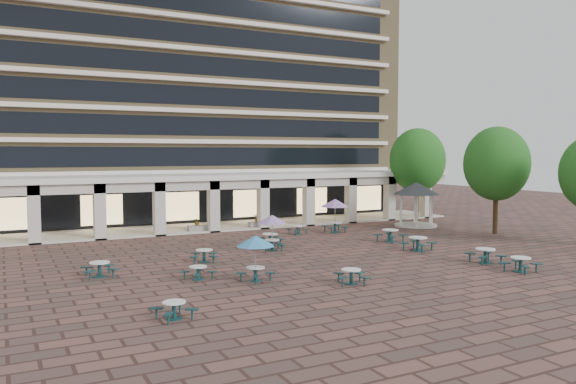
% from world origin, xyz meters
% --- Properties ---
extents(ground, '(120.00, 120.00, 0.00)m').
position_xyz_m(ground, '(0.00, 0.00, 0.00)').
color(ground, brown).
rests_on(ground, ground).
extents(apartment_building, '(40.00, 15.50, 25.20)m').
position_xyz_m(apartment_building, '(0.00, 25.47, 12.60)').
color(apartment_building, '#9B8357').
rests_on(apartment_building, ground).
extents(retail_arcade, '(42.00, 6.60, 4.40)m').
position_xyz_m(retail_arcade, '(0.00, 14.80, 3.00)').
color(retail_arcade, white).
rests_on(retail_arcade, ground).
extents(picnic_table_0, '(1.66, 1.66, 0.66)m').
position_xyz_m(picnic_table_0, '(-11.14, -8.64, 0.39)').
color(picnic_table_0, '#164042').
rests_on(picnic_table_0, ground).
extents(picnic_table_1, '(1.91, 1.91, 0.70)m').
position_xyz_m(picnic_table_1, '(-2.24, -6.97, 0.42)').
color(picnic_table_1, '#164042').
rests_on(picnic_table_1, ground).
extents(picnic_table_2, '(1.94, 1.94, 0.76)m').
position_xyz_m(picnic_table_2, '(6.99, -8.73, 0.46)').
color(picnic_table_2, '#164042').
rests_on(picnic_table_2, ground).
extents(picnic_table_3, '(2.09, 2.09, 0.81)m').
position_xyz_m(picnic_table_3, '(7.16, -6.21, 0.49)').
color(picnic_table_3, '#164042').
rests_on(picnic_table_3, ground).
extents(picnic_table_4, '(1.89, 1.89, 2.18)m').
position_xyz_m(picnic_table_4, '(-5.98, -4.39, 1.85)').
color(picnic_table_4, '#164042').
rests_on(picnic_table_4, ground).
extents(picnic_table_5, '(1.74, 1.74, 0.65)m').
position_xyz_m(picnic_table_5, '(-8.31, -2.81, 0.39)').
color(picnic_table_5, '#164042').
rests_on(picnic_table_5, ground).
extents(picnic_table_6, '(1.93, 1.93, 2.22)m').
position_xyz_m(picnic_table_6, '(-1.64, 2.84, 1.89)').
color(picnic_table_6, '#164042').
rests_on(picnic_table_6, ground).
extents(picnic_table_7, '(2.34, 2.34, 0.86)m').
position_xyz_m(picnic_table_7, '(6.42, -1.41, 0.52)').
color(picnic_table_7, '#164042').
rests_on(picnic_table_7, ground).
extents(picnic_table_8, '(1.67, 1.67, 0.74)m').
position_xyz_m(picnic_table_8, '(-12.47, -0.04, 0.44)').
color(picnic_table_8, '#164042').
rests_on(picnic_table_8, ground).
extents(picnic_table_9, '(1.92, 1.92, 0.71)m').
position_xyz_m(picnic_table_9, '(-6.66, 1.19, 0.43)').
color(picnic_table_9, '#164042').
rests_on(picnic_table_9, ground).
extents(picnic_table_10, '(2.24, 2.24, 0.85)m').
position_xyz_m(picnic_table_10, '(7.08, 2.24, 0.51)').
color(picnic_table_10, '#164042').
rests_on(picnic_table_10, ground).
extents(picnic_table_11, '(2.22, 2.22, 2.57)m').
position_xyz_m(picnic_table_11, '(6.13, 7.87, 2.18)').
color(picnic_table_11, '#164042').
rests_on(picnic_table_11, ground).
extents(picnic_table_12, '(1.94, 1.94, 0.76)m').
position_xyz_m(picnic_table_12, '(-0.87, 4.79, 0.46)').
color(picnic_table_12, '#164042').
rests_on(picnic_table_12, ground).
extents(picnic_table_13, '(1.50, 1.50, 0.64)m').
position_xyz_m(picnic_table_13, '(3.09, 8.30, 0.38)').
color(picnic_table_13, '#164042').
rests_on(picnic_table_13, ground).
extents(gazebo, '(3.92, 3.92, 3.64)m').
position_xyz_m(gazebo, '(14.10, 7.94, 2.75)').
color(gazebo, beige).
rests_on(gazebo, ground).
extents(tree_east_a, '(4.87, 4.87, 8.11)m').
position_xyz_m(tree_east_a, '(16.59, 1.77, 5.30)').
color(tree_east_a, '#43311B').
rests_on(tree_east_a, ground).
extents(tree_east_c, '(5.01, 5.01, 8.34)m').
position_xyz_m(tree_east_c, '(16.77, 11.02, 5.45)').
color(tree_east_c, '#43311B').
rests_on(tree_east_c, ground).
extents(planter_left, '(1.50, 0.65, 1.19)m').
position_xyz_m(planter_left, '(-3.24, 12.90, 0.45)').
color(planter_left, gray).
rests_on(planter_left, ground).
extents(planter_right, '(1.50, 0.83, 1.33)m').
position_xyz_m(planter_right, '(1.86, 12.90, 0.56)').
color(planter_right, gray).
rests_on(planter_right, ground).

